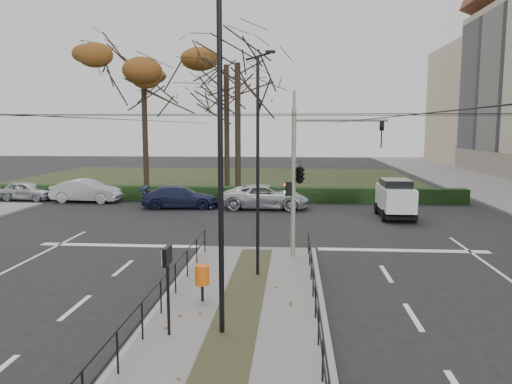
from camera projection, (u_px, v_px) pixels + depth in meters
The scene contains 19 objects.
ground at pixel (247, 289), 15.77m from camera, with size 140.00×140.00×0.00m, color black.
median_island at pixel (238, 316), 13.29m from camera, with size 4.40×15.00×0.14m, color slate.
park at pixel (216, 180), 47.85m from camera, with size 38.00×26.00×0.10m, color black.
hedge at pixel (186, 194), 34.54m from camera, with size 38.00×1.00×1.00m, color black.
median_railing at pixel (237, 285), 13.07m from camera, with size 4.14×13.24×0.92m.
catenary at pixel (251, 176), 16.92m from camera, with size 20.00×34.00×6.00m.
traffic_light at pixel (302, 171), 18.89m from camera, with size 3.83×2.18×5.63m.
litter_bin at pixel (202, 276), 14.18m from camera, with size 0.41×0.41×1.05m.
info_panel at pixel (167, 266), 11.75m from camera, with size 0.12×0.56×2.16m.
streetlamp_median_near at pixel (221, 149), 11.51m from camera, with size 0.73×0.15×8.73m.
streetlamp_median_far at pixel (258, 164), 16.32m from camera, with size 0.61×0.13×7.36m.
parked_car_first at pixel (26, 191), 34.77m from camera, with size 1.56×3.87×1.32m, color #B8BAC0.
parked_car_second at pixel (87, 191), 33.86m from camera, with size 1.63×4.67×1.54m, color #B8BAC0.
parked_car_third at pixel (180, 197), 31.47m from camera, with size 1.96×4.81×1.40m, color #1C2142.
parked_car_fourth at pixel (266, 197), 31.19m from camera, with size 2.49×5.40×1.50m, color #B8BAC0.
white_van at pixel (395, 198), 28.01m from camera, with size 1.87×3.96×2.18m.
rust_tree at pixel (143, 65), 39.46m from camera, with size 10.12×10.12×12.94m.
bare_tree_center at pixel (226, 74), 40.77m from camera, with size 7.58×7.58×13.33m.
bare_tree_near at pixel (238, 72), 36.74m from camera, with size 7.48×7.48×12.86m.
Camera 1 is at (1.45, -15.17, 5.09)m, focal length 35.00 mm.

